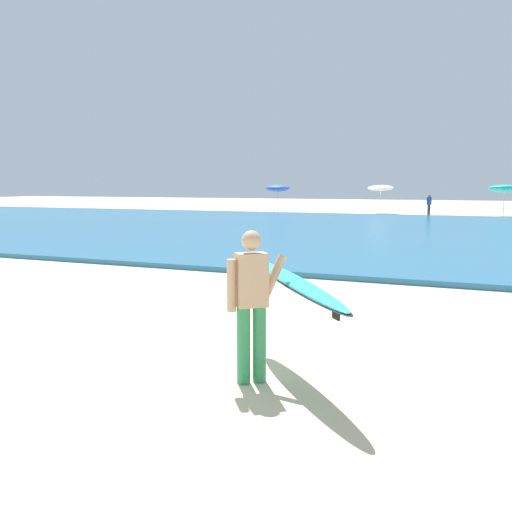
{
  "coord_description": "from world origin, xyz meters",
  "views": [
    {
      "loc": [
        5.2,
        -6.21,
        2.22
      ],
      "look_at": [
        1.81,
        1.82,
        1.1
      ],
      "focal_mm": 38.68,
      "sensor_mm": 36.0,
      "label": 1
    }
  ],
  "objects": [
    {
      "name": "beach_umbrella_1",
      "position": [
        -2.78,
        38.05,
        2.01
      ],
      "size": [
        2.02,
        2.04,
        2.3
      ],
      "color": "beige",
      "rests_on": "ground"
    },
    {
      "name": "beach_umbrella_2",
      "position": [
        6.17,
        37.17,
        1.98
      ],
      "size": [
        2.2,
        2.23,
        2.34
      ],
      "color": "beige",
      "rests_on": "ground"
    },
    {
      "name": "ground_plane",
      "position": [
        0.0,
        0.0,
        0.0
      ],
      "size": [
        160.0,
        160.0,
        0.0
      ],
      "primitive_type": "plane",
      "color": "beige"
    },
    {
      "name": "surfer_with_board",
      "position": [
        3.02,
        -0.51,
        1.04
      ],
      "size": [
        2.06,
        2.33,
        1.73
      ],
      "color": "#338E56",
      "rests_on": "ground"
    },
    {
      "name": "sea",
      "position": [
        0.0,
        20.27,
        0.07
      ],
      "size": [
        120.0,
        28.0,
        0.14
      ],
      "primitive_type": "cube",
      "color": "teal",
      "rests_on": "ground"
    },
    {
      "name": "beach_umbrella_0",
      "position": [
        -10.83,
        36.42,
        1.96
      ],
      "size": [
        2.01,
        2.01,
        2.26
      ],
      "color": "beige",
      "rests_on": "ground"
    },
    {
      "name": "beachgoer_near_row_left",
      "position": [
        1.25,
        34.94,
        0.84
      ],
      "size": [
        0.32,
        0.2,
        1.58
      ],
      "color": "#383842",
      "rests_on": "ground"
    }
  ]
}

